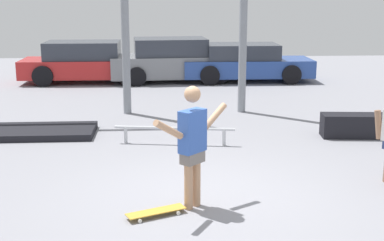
% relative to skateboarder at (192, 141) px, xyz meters
% --- Properties ---
extents(ground_plane, '(36.00, 36.00, 0.00)m').
position_rel_skateboarder_xyz_m(ground_plane, '(0.20, 0.33, -0.99)').
color(ground_plane, gray).
extents(skateboarder, '(1.10, 1.14, 1.76)m').
position_rel_skateboarder_xyz_m(skateboarder, '(0.00, 0.00, 0.00)').
color(skateboarder, tan).
rests_on(skateboarder, ground_plane).
extents(skateboard, '(0.85, 0.53, 0.08)m').
position_rel_skateboarder_xyz_m(skateboard, '(-0.52, -0.28, -0.92)').
color(skateboard, gold).
rests_on(skateboard, ground_plane).
extents(grind_box, '(2.17, 0.68, 0.49)m').
position_rel_skateboarder_xyz_m(grind_box, '(4.06, 3.57, -0.74)').
color(grind_box, black).
rests_on(grind_box, ground_plane).
extents(manual_pad, '(3.31, 1.25, 0.14)m').
position_rel_skateboarder_xyz_m(manual_pad, '(-3.52, 4.20, -0.92)').
color(manual_pad, black).
rests_on(manual_pad, ground_plane).
extents(grind_rail, '(2.42, 0.44, 0.37)m').
position_rel_skateboarder_xyz_m(grind_rail, '(-0.15, 3.28, -0.70)').
color(grind_rail, '#B7BABF').
rests_on(grind_rail, ground_plane).
extents(parked_car_red, '(4.50, 1.89, 1.39)m').
position_rel_skateboarder_xyz_m(parked_car_red, '(-2.89, 11.22, -0.32)').
color(parked_car_red, red).
rests_on(parked_car_red, ground_plane).
extents(parked_car_grey, '(4.54, 2.16, 1.48)m').
position_rel_skateboarder_xyz_m(parked_car_grey, '(0.08, 11.24, -0.28)').
color(parked_car_grey, slate).
rests_on(parked_car_grey, ground_plane).
extents(parked_car_blue, '(4.42, 1.91, 1.28)m').
position_rel_skateboarder_xyz_m(parked_car_blue, '(2.56, 11.14, -0.36)').
color(parked_car_blue, '#284793').
rests_on(parked_car_blue, ground_plane).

